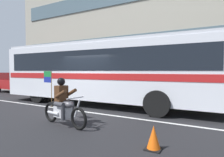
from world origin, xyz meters
TOP-DOWN VIEW (x-y plane):
  - ground_plane at (0.00, 0.00)m, footprint 60.00×60.00m
  - sidewalk_curb at (0.00, 5.10)m, footprint 28.00×3.80m
  - lane_center_stripe at (0.00, -0.60)m, footprint 26.60×0.14m
  - office_building_facade at (0.00, 7.39)m, footprint 28.00×0.89m
  - transit_bus at (0.16, 1.19)m, footprint 11.65×2.95m
  - motorcycle_with_rider at (1.00, -2.58)m, footprint 2.17×0.70m
  - parked_sedan_curbside at (-9.22, 2.58)m, footprint 4.35×2.00m
  - fire_hydrant at (-0.49, 4.22)m, footprint 0.22×0.30m
  - traffic_cone at (4.14, -2.97)m, footprint 0.36×0.36m

SIDE VIEW (x-z plane):
  - ground_plane at x=0.00m, z-range 0.00..0.00m
  - lane_center_stripe at x=0.00m, z-range 0.00..0.01m
  - sidewalk_curb at x=0.00m, z-range 0.00..0.15m
  - traffic_cone at x=4.14m, z-range -0.02..0.53m
  - fire_hydrant at x=-0.49m, z-range 0.14..0.89m
  - motorcycle_with_rider at x=1.00m, z-range -0.22..1.55m
  - parked_sedan_curbside at x=-9.22m, z-range 0.03..1.67m
  - transit_bus at x=0.16m, z-range 0.27..3.49m
  - office_building_facade at x=0.00m, z-range 0.01..11.44m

